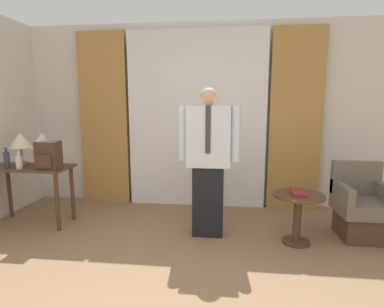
% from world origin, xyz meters
% --- Properties ---
extents(wall_back, '(10.00, 0.06, 2.70)m').
position_xyz_m(wall_back, '(0.00, 3.15, 1.35)').
color(wall_back, silver).
rests_on(wall_back, ground_plane).
extents(curtain_sheer_center, '(2.02, 0.06, 2.58)m').
position_xyz_m(curtain_sheer_center, '(0.00, 3.02, 1.29)').
color(curtain_sheer_center, white).
rests_on(curtain_sheer_center, ground_plane).
extents(curtain_drape_left, '(0.73, 0.06, 2.58)m').
position_xyz_m(curtain_drape_left, '(-1.42, 3.02, 1.29)').
color(curtain_drape_left, '#B28442').
rests_on(curtain_drape_left, ground_plane).
extents(curtain_drape_right, '(0.73, 0.06, 2.58)m').
position_xyz_m(curtain_drape_right, '(1.42, 3.02, 1.29)').
color(curtain_drape_right, '#B28442').
rests_on(curtain_drape_right, ground_plane).
extents(desk, '(1.02, 0.48, 0.75)m').
position_xyz_m(desk, '(-2.01, 2.05, 0.61)').
color(desk, '#4C3323').
rests_on(desk, ground_plane).
extents(table_lamp_left, '(0.28, 0.28, 0.42)m').
position_xyz_m(table_lamp_left, '(-2.16, 2.13, 1.06)').
color(table_lamp_left, '#9E7F47').
rests_on(table_lamp_left, desk).
extents(table_lamp_right, '(0.28, 0.28, 0.42)m').
position_xyz_m(table_lamp_right, '(-1.87, 2.13, 1.06)').
color(table_lamp_right, '#9E7F47').
rests_on(table_lamp_right, desk).
extents(bottle_near_edge, '(0.07, 0.07, 0.25)m').
position_xyz_m(bottle_near_edge, '(-2.21, 1.93, 0.86)').
color(bottle_near_edge, '#2D3851').
rests_on(bottle_near_edge, desk).
extents(bottle_by_lamp, '(0.08, 0.08, 0.20)m').
position_xyz_m(bottle_by_lamp, '(-2.04, 1.91, 0.83)').
color(bottle_by_lamp, silver).
rests_on(bottle_by_lamp, desk).
extents(backpack, '(0.26, 0.20, 0.34)m').
position_xyz_m(backpack, '(-1.66, 1.92, 0.92)').
color(backpack, '#422D23').
rests_on(backpack, desk).
extents(person, '(0.71, 0.23, 1.70)m').
position_xyz_m(person, '(0.24, 1.96, 0.92)').
color(person, black).
rests_on(person, ground_plane).
extents(armchair, '(0.55, 0.57, 0.85)m').
position_xyz_m(armchair, '(1.99, 2.11, 0.33)').
color(armchair, '#4C3323').
rests_on(armchair, ground_plane).
extents(side_table, '(0.55, 0.55, 0.56)m').
position_xyz_m(side_table, '(1.23, 1.86, 0.38)').
color(side_table, '#4C3323').
rests_on(side_table, ground_plane).
extents(book, '(0.14, 0.23, 0.03)m').
position_xyz_m(book, '(1.22, 1.84, 0.57)').
color(book, maroon).
rests_on(book, side_table).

